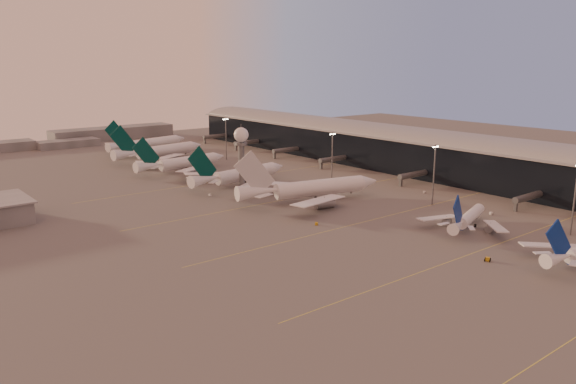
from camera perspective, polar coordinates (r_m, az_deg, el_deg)
ground at (r=165.00m, az=18.13°, el=-7.98°), size 700.00×700.00×0.00m
taxiway_markings at (r=219.80m, az=10.28°, el=-2.25°), size 180.00×185.25×0.02m
terminal at (r=310.18m, az=12.33°, el=4.13°), size 57.00×362.00×23.04m
radar_tower at (r=246.31m, az=-4.76°, el=4.55°), size 6.40×6.40×31.10m
mast_a at (r=210.69m, az=27.13°, el=-0.34°), size 3.60×0.56×25.00m
mast_b at (r=235.19m, az=14.62°, el=1.98°), size 3.60×0.56×25.00m
mast_c at (r=267.54m, az=4.51°, el=3.68°), size 3.60×0.56×25.00m
mast_d at (r=336.93m, az=-6.32°, el=5.60°), size 3.60×0.56×25.00m
distant_horizon at (r=431.91m, az=-20.50°, el=5.19°), size 165.00×37.50×9.00m
narrowbody_mid at (r=207.76m, az=17.86°, el=-2.71°), size 37.93×29.75×15.39m
widebody_white at (r=235.95m, az=2.36°, el=0.03°), size 65.78×52.13×23.50m
greentail_a at (r=267.37m, az=-4.86°, el=1.50°), size 59.16×47.45×21.58m
greentail_b at (r=304.54m, az=-10.64°, el=2.74°), size 57.28×46.00×20.85m
greentail_c at (r=343.37m, az=-12.84°, el=3.87°), size 63.06×50.54×23.03m
greentail_d at (r=377.06m, az=-13.97°, el=4.60°), size 61.29×48.95×22.61m
gsv_tug_mid at (r=176.89m, az=19.62°, el=-6.46°), size 3.81×4.54×1.12m
gsv_truck_b at (r=229.50m, az=20.02°, el=-1.89°), size 6.03×2.81×2.35m
gsv_truck_c at (r=202.70m, az=2.93°, el=-3.06°), size 5.27×4.83×2.13m
gsv_catering_b at (r=257.56m, az=13.73°, el=0.31°), size 5.19×3.00×4.01m
gsv_tug_far at (r=249.50m, az=0.54°, el=-0.06°), size 3.32×4.23×1.06m
gsv_truck_d at (r=247.67m, az=-7.99°, el=-0.18°), size 2.02×5.05×2.02m
gsv_tug_hangar at (r=302.83m, az=-4.23°, el=2.25°), size 3.21×2.20×0.85m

